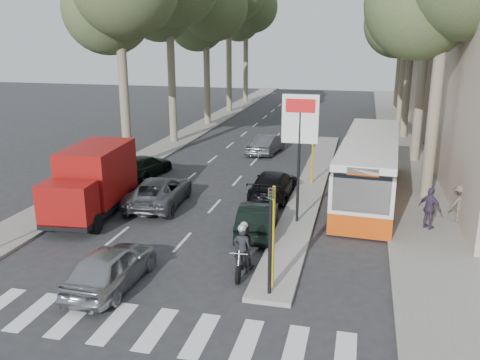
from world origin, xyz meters
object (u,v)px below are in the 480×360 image
Objects in this scene: silver_hatchback at (111,267)px; city_bus at (369,166)px; red_truck at (93,181)px; dark_hatchback at (258,218)px; motorcycle at (243,249)px.

silver_hatchback is 0.35× the size of city_bus.
dark_hatchback is at bearing -8.10° from red_truck.
city_bus is (4.40, 6.02, 0.96)m from dark_hatchback.
city_bus is 5.56× the size of motorcycle.
motorcycle is at bearing -110.47° from city_bus.
motorcycle is at bearing 88.48° from dark_hatchback.
motorcycle is (0.22, -3.49, 0.16)m from dark_hatchback.
city_bus is 10.42m from motorcycle.
silver_hatchback is 1.03× the size of dark_hatchback.
red_truck reaches higher than city_bus.
red_truck is 2.81× the size of motorcycle.
motorcycle is (7.83, -3.89, -0.82)m from red_truck.
city_bus is at bearing -123.62° from silver_hatchback.
red_truck reaches higher than silver_hatchback.
dark_hatchback is 0.67× the size of red_truck.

